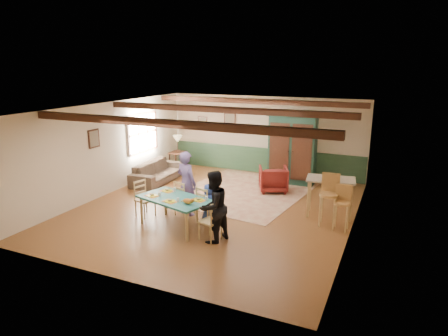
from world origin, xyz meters
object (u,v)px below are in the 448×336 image
at_px(dining_table, 175,213).
at_px(dining_chair_end_right, 210,220).
at_px(person_man, 187,183).
at_px(armoire, 292,148).
at_px(dining_chair_end_left, 145,199).
at_px(table_lamp, 178,144).
at_px(dining_chair_far_left, 185,198).
at_px(dining_chair_far_right, 207,205).
at_px(person_woman, 213,207).
at_px(end_table, 178,161).
at_px(bar_stool_left, 329,201).
at_px(person_child, 209,203).
at_px(counter_table, 330,197).
at_px(armchair, 273,179).
at_px(bar_stool_right, 342,208).
at_px(sofa, 158,172).
at_px(cat, 188,201).

bearing_deg(dining_table, dining_chair_end_right, -16.04).
distance_m(person_man, armoire, 4.22).
distance_m(dining_chair_end_left, dining_chair_end_right, 2.22).
xyz_separation_m(dining_chair_end_left, table_lamp, (-1.57, 4.33, 0.51)).
bearing_deg(dining_table, dining_chair_far_left, 103.01).
relative_size(dining_chair_far_left, dining_chair_far_right, 1.00).
xyz_separation_m(dining_chair_far_left, dining_chair_end_right, (1.25, -1.08, 0.00)).
bearing_deg(person_woman, end_table, -126.60).
relative_size(dining_chair_end_right, person_woman, 0.58).
distance_m(person_woman, armoire, 5.05).
height_order(person_woman, armoire, armoire).
bearing_deg(bar_stool_left, dining_chair_far_right, -162.45).
xyz_separation_m(dining_chair_far_left, person_child, (0.76, -0.14, 0.03)).
xyz_separation_m(dining_chair_end_left, armoire, (2.65, 4.38, 0.69)).
xyz_separation_m(dining_table, counter_table, (3.21, 2.24, 0.13)).
bearing_deg(end_table, counter_table, -22.30).
xyz_separation_m(armchair, bar_stool_right, (2.31, -2.17, 0.15)).
relative_size(dining_chair_far_right, sofa, 0.41).
relative_size(dining_chair_end_left, dining_chair_end_right, 1.00).
xyz_separation_m(counter_table, bar_stool_right, (0.41, -0.82, 0.04)).
relative_size(dining_chair_far_left, dining_chair_end_right, 1.00).
xyz_separation_m(dining_chair_far_right, dining_chair_end_left, (-1.63, -0.25, 0.00)).
relative_size(person_woman, armchair, 1.89).
bearing_deg(person_man, sofa, -27.53).
distance_m(armoire, sofa, 4.45).
bearing_deg(person_man, armchair, -101.94).
bearing_deg(bar_stool_right, cat, -149.65).
xyz_separation_m(dining_table, table_lamp, (-2.64, 4.64, 0.61)).
xyz_separation_m(dining_chair_far_right, bar_stool_right, (3.05, 0.86, 0.08)).
height_order(dining_chair_far_right, bar_stool_right, bar_stool_right).
xyz_separation_m(dining_chair_end_right, person_man, (-1.22, 1.16, 0.37)).
relative_size(dining_table, counter_table, 1.47).
bearing_deg(dining_chair_end_right, end_table, -127.13).
bearing_deg(armoire, person_woman, -96.23).
distance_m(dining_chair_far_right, armoire, 4.30).
bearing_deg(bar_stool_left, dining_chair_end_right, -142.51).
height_order(dining_chair_far_right, person_child, person_child).
relative_size(dining_chair_end_left, bar_stool_left, 0.73).
relative_size(dining_chair_far_right, bar_stool_left, 0.73).
xyz_separation_m(counter_table, bar_stool_left, (0.08, -0.69, 0.14)).
bearing_deg(person_man, table_lamp, -40.77).
relative_size(person_woman, sofa, 0.71).
bearing_deg(dining_chair_far_right, armoire, -87.82).
height_order(dining_chair_end_right, armoire, armoire).
xyz_separation_m(dining_chair_end_right, bar_stool_left, (2.22, 1.86, 0.17)).
bearing_deg(dining_chair_far_left, person_child, -174.29).
bearing_deg(cat, end_table, 138.65).
bearing_deg(armchair, person_man, 38.84).
distance_m(dining_chair_far_left, person_man, 0.38).
bearing_deg(bar_stool_left, cat, -149.87).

